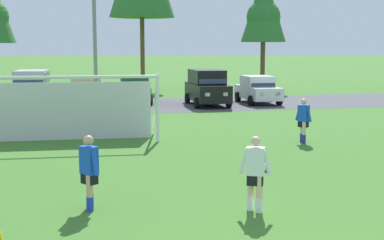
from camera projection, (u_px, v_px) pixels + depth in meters
ground_plane at (152, 134)px, 21.37m from camera, size 400.00×400.00×0.00m
parking_lot_strip at (125, 105)px, 31.70m from camera, size 52.00×8.40×0.01m
soccer_ball at (265, 167)px, 14.92m from camera, size 0.22×0.22×0.22m
soccer_goal at (58, 107)px, 19.57m from camera, size 7.53×2.43×2.57m
player_striker_near at (89, 173)px, 11.28m from camera, size 0.43×0.69×1.64m
player_midfield_center at (303, 121)px, 19.27m from camera, size 0.42×0.70×1.64m
player_defender_far at (255, 174)px, 11.17m from camera, size 0.66×0.47×1.64m
parked_car_slot_left at (32, 88)px, 30.82m from camera, size 2.37×4.72×2.16m
parked_car_slot_center_left at (86, 92)px, 30.76m from camera, size 2.08×4.22×1.72m
parked_car_slot_center at (134, 89)px, 32.85m from camera, size 2.24×4.30×1.72m
parked_car_slot_center_right at (207, 87)px, 31.67m from camera, size 2.22×4.64×2.16m
parked_car_slot_right at (258, 89)px, 32.88m from camera, size 2.05×4.21×1.72m
tree_mid_right at (264, 9)px, 40.61m from camera, size 3.52×3.52×9.39m
street_lamp at (98, 33)px, 25.62m from camera, size 2.00×0.32×8.13m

